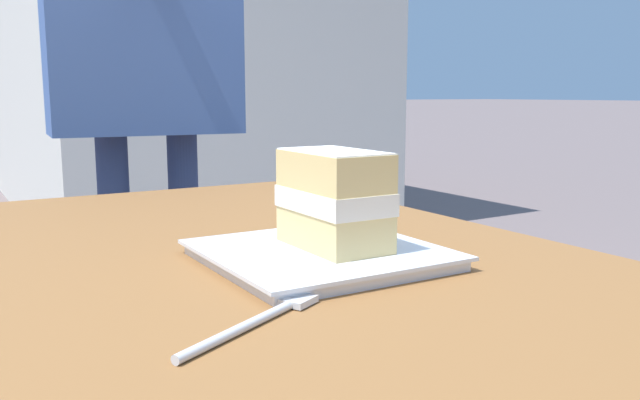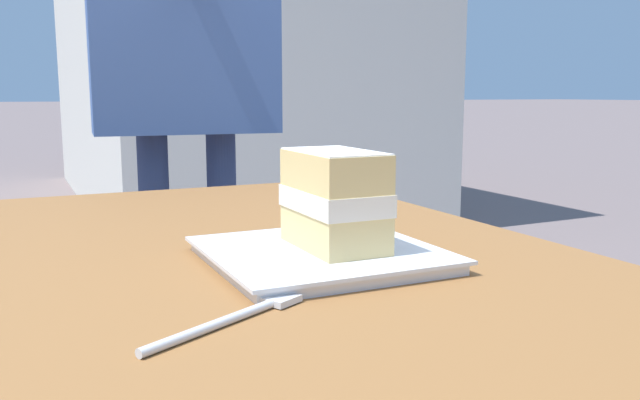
{
  "view_description": "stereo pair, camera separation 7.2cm",
  "coord_description": "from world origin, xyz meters",
  "px_view_note": "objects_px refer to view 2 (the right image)",
  "views": [
    {
      "loc": [
        0.59,
        -0.16,
        0.86
      ],
      "look_at": [
        -0.02,
        0.2,
        0.75
      ],
      "focal_mm": 37.07,
      "sensor_mm": 36.0,
      "label": 1
    },
    {
      "loc": [
        0.62,
        -0.1,
        0.86
      ],
      "look_at": [
        -0.02,
        0.2,
        0.75
      ],
      "focal_mm": 37.07,
      "sensor_mm": 36.0,
      "label": 2
    }
  ],
  "objects_px": {
    "patio_table": "(141,375)",
    "diner_person": "(183,24)",
    "dessert_fork": "(236,317)",
    "cake_slice": "(335,199)",
    "dessert_plate": "(320,255)"
  },
  "relations": [
    {
      "from": "diner_person",
      "to": "dessert_plate",
      "type": "bearing_deg",
      "value": -4.79
    },
    {
      "from": "dessert_plate",
      "to": "cake_slice",
      "type": "height_order",
      "value": "cake_slice"
    },
    {
      "from": "patio_table",
      "to": "cake_slice",
      "type": "height_order",
      "value": "cake_slice"
    },
    {
      "from": "dessert_fork",
      "to": "patio_table",
      "type": "bearing_deg",
      "value": -154.37
    },
    {
      "from": "dessert_plate",
      "to": "patio_table",
      "type": "bearing_deg",
      "value": -83.2
    },
    {
      "from": "patio_table",
      "to": "dessert_fork",
      "type": "bearing_deg",
      "value": 25.63
    },
    {
      "from": "patio_table",
      "to": "dessert_fork",
      "type": "height_order",
      "value": "dessert_fork"
    },
    {
      "from": "dessert_fork",
      "to": "diner_person",
      "type": "bearing_deg",
      "value": 168.13
    },
    {
      "from": "patio_table",
      "to": "dessert_fork",
      "type": "distance_m",
      "value": 0.16
    },
    {
      "from": "cake_slice",
      "to": "diner_person",
      "type": "bearing_deg",
      "value": 176.27
    },
    {
      "from": "patio_table",
      "to": "dessert_plate",
      "type": "xyz_separation_m",
      "value": [
        -0.02,
        0.2,
        0.09
      ]
    },
    {
      "from": "dessert_plate",
      "to": "diner_person",
      "type": "height_order",
      "value": "diner_person"
    },
    {
      "from": "cake_slice",
      "to": "dessert_fork",
      "type": "distance_m",
      "value": 0.23
    },
    {
      "from": "patio_table",
      "to": "dessert_plate",
      "type": "relative_size",
      "value": 5.45
    },
    {
      "from": "patio_table",
      "to": "diner_person",
      "type": "height_order",
      "value": "diner_person"
    }
  ]
}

